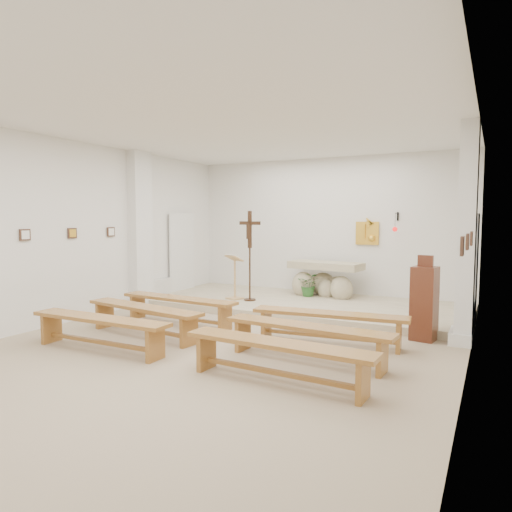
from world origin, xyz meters
The scene contains 29 objects.
ground centered at (0.00, 0.00, 0.00)m, with size 7.00×10.00×0.00m, color tan.
wall_left centered at (-3.49, 0.00, 1.75)m, with size 0.02×10.00×3.50m, color white.
wall_right centered at (3.49, 0.00, 1.75)m, with size 0.02×10.00×3.50m, color white.
wall_back centered at (0.00, 4.99, 1.75)m, with size 7.00×0.02×3.50m, color white.
ceiling centered at (0.00, 0.00, 3.49)m, with size 7.00×10.00×0.02m, color silver.
sanctuary_platform centered at (0.00, 3.50, 0.07)m, with size 6.98×3.00×0.15m, color beige.
pilaster_left centered at (-3.37, 2.00, 1.75)m, with size 0.26×0.55×3.50m, color white.
pilaster_right centered at (3.37, 2.00, 1.75)m, with size 0.26×0.55×3.50m, color white.
gold_wall_relief centered at (1.05, 4.96, 1.65)m, with size 0.55×0.04×0.55m, color gold.
sanctuary_lamp centered at (1.75, 4.71, 1.81)m, with size 0.11×0.36×0.44m.
station_frame_left_front centered at (-3.47, -0.80, 1.72)m, with size 0.03×0.20×0.20m, color #432A1D.
station_frame_left_mid centered at (-3.47, 0.20, 1.72)m, with size 0.03×0.20×0.20m, color #432A1D.
station_frame_left_rear centered at (-3.47, 1.20, 1.72)m, with size 0.03×0.20×0.20m, color #432A1D.
station_frame_right_front centered at (3.47, -0.80, 1.72)m, with size 0.03×0.20×0.20m, color #432A1D.
station_frame_right_mid centered at (3.47, 0.20, 1.72)m, with size 0.03×0.20×0.20m, color #432A1D.
station_frame_right_rear centered at (3.47, 1.20, 1.72)m, with size 0.03×0.20×0.20m, color #432A1D.
radiator_left centered at (-3.43, 2.70, 0.27)m, with size 0.10×0.85×0.52m, color silver.
radiator_right centered at (3.43, 2.70, 0.27)m, with size 0.10×0.85×0.52m, color silver.
altar centered at (0.19, 4.40, 0.50)m, with size 1.81×0.90×0.90m.
lectern centered at (-1.50, 3.02, 0.67)m, with size 0.45×0.41×1.05m.
crucifix_stand centered at (-1.11, 3.03, 1.32)m, with size 0.60×0.27×2.02m.
potted_plant centered at (-0.11, 4.16, 0.43)m, with size 0.51×0.44×0.57m, color #275B24.
donation_pedestal centered at (2.78, 1.90, 0.62)m, with size 0.43×0.43×1.41m.
bench_left_front centered at (-1.48, 0.91, 0.39)m, with size 2.48×0.51×0.52m.
bench_right_front centered at (1.48, 0.91, 0.39)m, with size 2.49×0.66×0.52m.
bench_left_second centered at (-1.48, -0.07, 0.39)m, with size 2.49×0.72×0.52m.
bench_right_second centered at (1.48, -0.07, 0.39)m, with size 2.48×0.54×0.52m.
bench_left_third centered at (-1.48, -1.04, 0.39)m, with size 2.47×0.43×0.52m.
bench_right_third centered at (1.48, -1.04, 0.39)m, with size 2.48×0.50×0.52m.
Camera 1 is at (3.77, -5.94, 2.00)m, focal length 32.00 mm.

